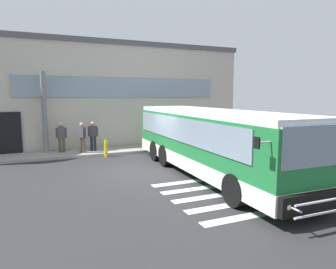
{
  "coord_description": "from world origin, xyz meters",
  "views": [
    {
      "loc": [
        -3.83,
        -12.31,
        3.26
      ],
      "look_at": [
        1.55,
        0.23,
        1.5
      ],
      "focal_mm": 31.95,
      "sensor_mm": 36.0,
      "label": 1
    }
  ],
  "objects_px": {
    "passenger_by_doorway": "(82,136)",
    "bus_main_foreground": "(210,143)",
    "passenger_at_curb_edge": "(93,135)",
    "entry_support_column": "(44,112)",
    "passenger_near_column": "(61,135)",
    "safety_bollard_yellow": "(106,149)"
  },
  "relations": [
    {
      "from": "passenger_by_doorway",
      "to": "bus_main_foreground",
      "type": "bearing_deg",
      "value": -55.32
    },
    {
      "from": "passenger_by_doorway",
      "to": "passenger_at_curb_edge",
      "type": "height_order",
      "value": "same"
    },
    {
      "from": "entry_support_column",
      "to": "passenger_near_column",
      "type": "bearing_deg",
      "value": -19.45
    },
    {
      "from": "passenger_at_curb_edge",
      "to": "passenger_by_doorway",
      "type": "bearing_deg",
      "value": -149.32
    },
    {
      "from": "entry_support_column",
      "to": "passenger_at_curb_edge",
      "type": "distance_m",
      "value": 2.85
    },
    {
      "from": "bus_main_foreground",
      "to": "passenger_near_column",
      "type": "distance_m",
      "value": 8.76
    },
    {
      "from": "safety_bollard_yellow",
      "to": "bus_main_foreground",
      "type": "bearing_deg",
      "value": -59.02
    },
    {
      "from": "safety_bollard_yellow",
      "to": "passenger_near_column",
      "type": "bearing_deg",
      "value": 144.69
    },
    {
      "from": "bus_main_foreground",
      "to": "passenger_by_doorway",
      "type": "distance_m",
      "value": 7.64
    },
    {
      "from": "entry_support_column",
      "to": "passenger_at_curb_edge",
      "type": "relative_size",
      "value": 2.65
    },
    {
      "from": "entry_support_column",
      "to": "bus_main_foreground",
      "type": "xyz_separation_m",
      "value": [
        6.18,
        -7.19,
        -1.03
      ]
    },
    {
      "from": "bus_main_foreground",
      "to": "safety_bollard_yellow",
      "type": "distance_m",
      "value": 6.35
    },
    {
      "from": "passenger_at_curb_edge",
      "to": "safety_bollard_yellow",
      "type": "relative_size",
      "value": 1.86
    },
    {
      "from": "entry_support_column",
      "to": "passenger_by_doorway",
      "type": "distance_m",
      "value": 2.42
    },
    {
      "from": "entry_support_column",
      "to": "safety_bollard_yellow",
      "type": "height_order",
      "value": "entry_support_column"
    },
    {
      "from": "passenger_by_doorway",
      "to": "safety_bollard_yellow",
      "type": "height_order",
      "value": "passenger_by_doorway"
    },
    {
      "from": "passenger_at_curb_edge",
      "to": "safety_bollard_yellow",
      "type": "xyz_separation_m",
      "value": [
        0.45,
        -1.27,
        -0.63
      ]
    },
    {
      "from": "bus_main_foreground",
      "to": "passenger_at_curb_edge",
      "type": "height_order",
      "value": "bus_main_foreground"
    },
    {
      "from": "passenger_near_column",
      "to": "bus_main_foreground",
      "type": "bearing_deg",
      "value": -52.1
    },
    {
      "from": "safety_bollard_yellow",
      "to": "passenger_by_doorway",
      "type": "bearing_deg",
      "value": 141.32
    },
    {
      "from": "entry_support_column",
      "to": "bus_main_foreground",
      "type": "height_order",
      "value": "entry_support_column"
    },
    {
      "from": "passenger_near_column",
      "to": "safety_bollard_yellow",
      "type": "relative_size",
      "value": 1.86
    }
  ]
}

